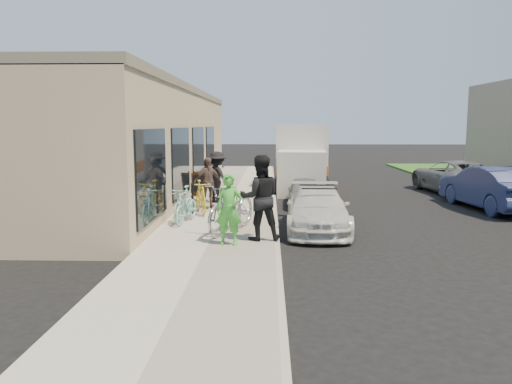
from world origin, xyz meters
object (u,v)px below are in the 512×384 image
object	(u,v)px
woman_rider	(229,209)
cruiser_bike_a	(184,204)
cruiser_bike_c	(201,197)
bystander_a	(217,177)
sedan_white	(317,209)
bystander_b	(207,183)
sandwich_board	(197,184)
bike_rack	(192,195)
sedan_silver	(305,192)
cruiser_bike_b	(187,207)
moving_truck	(302,160)
tandem_bike	(232,207)
far_car_blue	(491,188)
man_standing	(260,198)
far_car_gray	(455,177)

from	to	relation	value
woman_rider	cruiser_bike_a	distance (m)	3.11
cruiser_bike_c	bystander_a	distance (m)	2.14
sedan_white	bystander_b	size ratio (longest dim) A/B	2.47
cruiser_bike_c	sandwich_board	bearing A→B (deg)	82.52
bike_rack	sedan_silver	world-z (taller)	bike_rack
bike_rack	cruiser_bike_b	bearing A→B (deg)	-87.02
sedan_silver	moving_truck	distance (m)	4.77
bystander_a	sedan_white	bearing A→B (deg)	170.22
moving_truck	cruiser_bike_a	bearing A→B (deg)	-110.35
sandwich_board	cruiser_bike_a	bearing A→B (deg)	-107.75
tandem_bike	bystander_a	xyz separation A→B (m)	(-0.85, 4.68, 0.26)
sedan_white	cruiser_bike_c	xyz separation A→B (m)	(-3.34, 1.71, 0.07)
sedan_silver	woman_rider	size ratio (longest dim) A/B	1.81
sandwich_board	bike_rack	bearing A→B (deg)	-105.77
bike_rack	sandwich_board	bearing A→B (deg)	95.80
far_car_blue	woman_rider	world-z (taller)	woman_rider
cruiser_bike_a	bystander_b	xyz separation A→B (m)	(0.40, 2.17, 0.33)
sandwich_board	cruiser_bike_a	world-z (taller)	cruiser_bike_a
tandem_bike	bystander_a	size ratio (longest dim) A/B	1.34
man_standing	cruiser_bike_b	xyz separation A→B (m)	(-2.04, 2.02, -0.55)
tandem_bike	bystander_a	distance (m)	4.76
far_car_blue	bystander_b	world-z (taller)	bystander_b
sedan_silver	cruiser_bike_c	xyz separation A→B (m)	(-3.30, -2.39, 0.15)
bike_rack	moving_truck	world-z (taller)	moving_truck
moving_truck	far_car_blue	distance (m)	7.98
sedan_white	bystander_b	bearing A→B (deg)	143.76
moving_truck	man_standing	xyz separation A→B (m)	(-1.66, -10.55, -0.11)
sedan_white	far_car_gray	xyz separation A→B (m)	(6.35, 7.44, 0.11)
bike_rack	cruiser_bike_c	size ratio (longest dim) A/B	0.54
tandem_bike	bystander_b	world-z (taller)	bystander_b
woman_rider	cruiser_bike_c	size ratio (longest dim) A/B	0.97
sedan_silver	far_car_gray	bearing A→B (deg)	30.15
far_car_blue	far_car_gray	bearing A→B (deg)	-100.49
bike_rack	bystander_a	size ratio (longest dim) A/B	0.51
sandwich_board	cruiser_bike_a	distance (m)	4.91
bike_rack	bystander_a	world-z (taller)	bystander_a
sedan_silver	far_car_blue	xyz separation A→B (m)	(6.09, -0.66, 0.24)
cruiser_bike_c	far_car_blue	bearing A→B (deg)	-6.87
bystander_b	bike_rack	bearing A→B (deg)	-146.51
sedan_white	man_standing	bearing A→B (deg)	-128.06
cruiser_bike_a	cruiser_bike_c	world-z (taller)	cruiser_bike_c
sedan_silver	cruiser_bike_b	distance (m)	5.17
tandem_bike	man_standing	bearing A→B (deg)	-28.59
bystander_a	sandwich_board	bearing A→B (deg)	-18.01
bystander_b	cruiser_bike_c	bearing A→B (deg)	-127.34
cruiser_bike_c	cruiser_bike_b	bearing A→B (deg)	-114.86
woman_rider	bystander_a	bearing A→B (deg)	104.75
bike_rack	moving_truck	size ratio (longest dim) A/B	0.15
sedan_white	cruiser_bike_b	distance (m)	3.55
far_car_gray	man_standing	size ratio (longest dim) A/B	2.50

